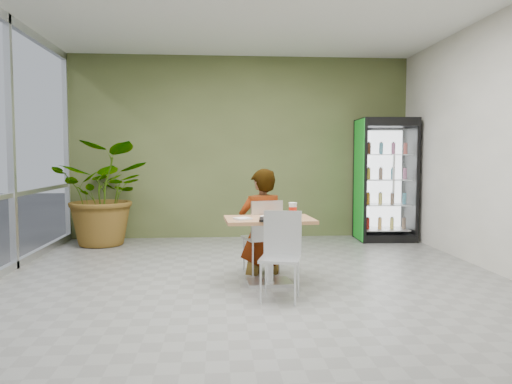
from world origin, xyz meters
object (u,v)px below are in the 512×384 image
(chair_far, at_px, (264,231))
(seated_woman, at_px, (262,233))
(beverage_fridge, at_px, (385,180))
(soda_cup, at_px, (293,210))
(dining_table, at_px, (269,237))
(potted_plant, at_px, (105,194))
(cafeteria_tray, at_px, (279,219))
(chair_near, at_px, (281,248))

(chair_far, relative_size, seated_woman, 0.57)
(chair_far, relative_size, beverage_fridge, 0.44)
(soda_cup, height_order, beverage_fridge, beverage_fridge)
(dining_table, height_order, beverage_fridge, beverage_fridge)
(chair_far, xyz_separation_m, soda_cup, (0.29, -0.43, 0.30))
(dining_table, height_order, seated_woman, seated_woman)
(soda_cup, distance_m, potted_plant, 3.75)
(chair_far, height_order, cafeteria_tray, chair_far)
(chair_near, distance_m, seated_woman, 1.09)
(dining_table, distance_m, cafeteria_tray, 0.33)
(soda_cup, bearing_deg, chair_far, 124.02)
(seated_woman, relative_size, potted_plant, 0.95)
(soda_cup, bearing_deg, potted_plant, 135.22)
(chair_near, height_order, potted_plant, potted_plant)
(soda_cup, height_order, cafeteria_tray, soda_cup)
(cafeteria_tray, relative_size, beverage_fridge, 0.20)
(dining_table, xyz_separation_m, chair_far, (-0.01, 0.49, -0.00))
(chair_far, bearing_deg, dining_table, 75.46)
(soda_cup, bearing_deg, beverage_fridge, 53.86)
(cafeteria_tray, bearing_deg, soda_cup, 55.83)
(chair_near, relative_size, beverage_fridge, 0.42)
(dining_table, bearing_deg, seated_woman, 93.89)
(potted_plant, bearing_deg, beverage_fridge, 1.79)
(dining_table, relative_size, cafeteria_tray, 2.42)
(chair_far, distance_m, seated_woman, 0.06)
(chair_far, xyz_separation_m, cafeteria_tray, (0.09, -0.71, 0.23))
(beverage_fridge, bearing_deg, potted_plant, -175.28)
(cafeteria_tray, bearing_deg, chair_near, -92.61)
(dining_table, xyz_separation_m, soda_cup, (0.28, 0.07, 0.29))
(chair_near, xyz_separation_m, cafeteria_tray, (0.02, 0.33, 0.25))
(seated_woman, relative_size, soda_cup, 9.59)
(dining_table, height_order, chair_near, chair_near)
(cafeteria_tray, height_order, potted_plant, potted_plant)
(dining_table, bearing_deg, beverage_fridge, 50.97)
(soda_cup, relative_size, beverage_fridge, 0.08)
(potted_plant, bearing_deg, chair_near, -53.06)
(chair_near, relative_size, seated_woman, 0.55)
(chair_near, relative_size, soda_cup, 5.32)
(soda_cup, bearing_deg, cafeteria_tray, -124.17)
(seated_woman, height_order, soda_cup, seated_woman)
(soda_cup, xyz_separation_m, potted_plant, (-2.66, 2.64, 0.01))
(chair_near, height_order, beverage_fridge, beverage_fridge)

